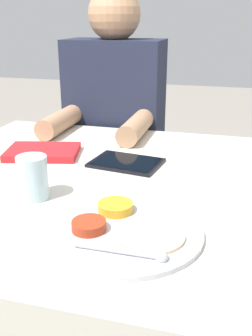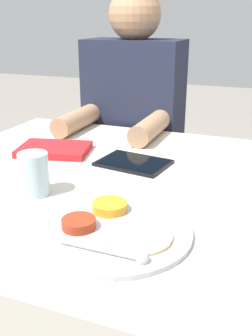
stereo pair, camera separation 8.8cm
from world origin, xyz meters
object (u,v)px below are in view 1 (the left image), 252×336
(thali_tray, at_px, (124,230))
(drinking_glass, at_px, (33,178))
(person_diner, at_px, (115,157))
(red_notebook, at_px, (43,152))
(tablet_device, at_px, (126,163))

(thali_tray, relative_size, drinking_glass, 2.94)
(person_diner, bearing_deg, red_notebook, -99.74)
(person_diner, bearing_deg, drinking_glass, -87.38)
(person_diner, height_order, drinking_glass, person_diner)
(thali_tray, height_order, red_notebook, thali_tray)
(tablet_device, distance_m, person_diner, 0.53)
(red_notebook, bearing_deg, person_diner, 80.26)
(thali_tray, distance_m, red_notebook, 0.50)
(thali_tray, bearing_deg, drinking_glass, 157.80)
(tablet_device, height_order, person_diner, person_diner)
(tablet_device, bearing_deg, person_diner, 110.35)
(thali_tray, xyz_separation_m, person_diner, (-0.27, 0.83, -0.16))
(drinking_glass, bearing_deg, red_notebook, 112.78)
(thali_tray, relative_size, tablet_device, 1.42)
(thali_tray, relative_size, person_diner, 0.24)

